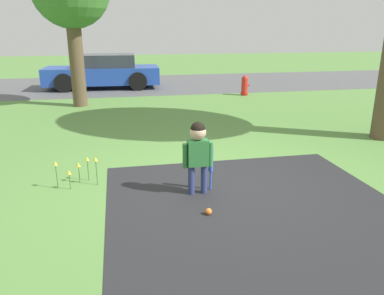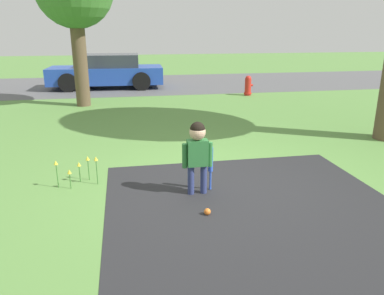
{
  "view_description": "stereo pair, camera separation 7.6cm",
  "coord_description": "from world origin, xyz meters",
  "px_view_note": "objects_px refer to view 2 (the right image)",
  "views": [
    {
      "loc": [
        -1.46,
        -4.93,
        2.19
      ],
      "look_at": [
        -0.44,
        0.15,
        0.55
      ],
      "focal_mm": 35.0,
      "sensor_mm": 36.0,
      "label": 1
    },
    {
      "loc": [
        -1.38,
        -4.94,
        2.19
      ],
      "look_at": [
        -0.44,
        0.15,
        0.55
      ],
      "focal_mm": 35.0,
      "sensor_mm": 36.0,
      "label": 2
    }
  ],
  "objects_px": {
    "child": "(197,148)",
    "sports_ball": "(207,212)",
    "fire_hydrant": "(248,86)",
    "parked_car": "(108,72)",
    "baseball_bat": "(211,161)"
  },
  "relations": [
    {
      "from": "baseball_bat",
      "to": "sports_ball",
      "type": "height_order",
      "value": "baseball_bat"
    },
    {
      "from": "sports_ball",
      "to": "parked_car",
      "type": "height_order",
      "value": "parked_car"
    },
    {
      "from": "child",
      "to": "sports_ball",
      "type": "distance_m",
      "value": 0.89
    },
    {
      "from": "child",
      "to": "fire_hydrant",
      "type": "relative_size",
      "value": 1.52
    },
    {
      "from": "fire_hydrant",
      "to": "parked_car",
      "type": "relative_size",
      "value": 0.16
    },
    {
      "from": "sports_ball",
      "to": "fire_hydrant",
      "type": "distance_m",
      "value": 8.94
    },
    {
      "from": "baseball_bat",
      "to": "fire_hydrant",
      "type": "height_order",
      "value": "fire_hydrant"
    },
    {
      "from": "sports_ball",
      "to": "parked_car",
      "type": "bearing_deg",
      "value": 97.7
    },
    {
      "from": "baseball_bat",
      "to": "parked_car",
      "type": "distance_m",
      "value": 10.36
    },
    {
      "from": "sports_ball",
      "to": "fire_hydrant",
      "type": "bearing_deg",
      "value": 68.23
    },
    {
      "from": "child",
      "to": "parked_car",
      "type": "xyz_separation_m",
      "value": [
        -1.48,
        10.32,
        -0.05
      ]
    },
    {
      "from": "baseball_bat",
      "to": "fire_hydrant",
      "type": "distance_m",
      "value": 8.18
    },
    {
      "from": "parked_car",
      "to": "baseball_bat",
      "type": "bearing_deg",
      "value": 101.49
    },
    {
      "from": "fire_hydrant",
      "to": "parked_car",
      "type": "xyz_separation_m",
      "value": [
        -4.8,
        2.66,
        0.28
      ]
    },
    {
      "from": "fire_hydrant",
      "to": "parked_car",
      "type": "bearing_deg",
      "value": 151.0
    }
  ]
}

